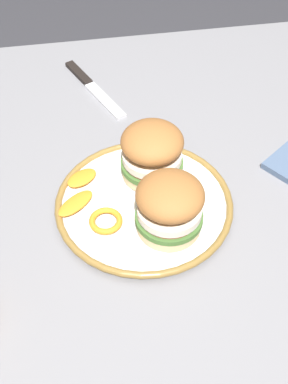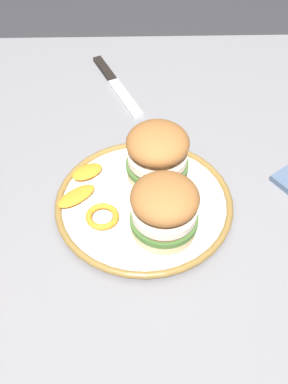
{
  "view_description": "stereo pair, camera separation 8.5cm",
  "coord_description": "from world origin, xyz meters",
  "px_view_note": "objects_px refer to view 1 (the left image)",
  "views": [
    {
      "loc": [
        0.14,
        0.61,
        1.41
      ],
      "look_at": [
        0.04,
        0.02,
        0.75
      ],
      "focal_mm": 50.74,
      "sensor_mm": 36.0,
      "label": 1
    },
    {
      "loc": [
        0.06,
        0.62,
        1.41
      ],
      "look_at": [
        0.04,
        0.02,
        0.75
      ],
      "focal_mm": 50.74,
      "sensor_mm": 36.0,
      "label": 2
    }
  ],
  "objects_px": {
    "dining_table": "(166,228)",
    "dinner_plate": "(144,204)",
    "sandwich_half_right": "(170,206)",
    "sandwich_half_left": "(152,152)",
    "table_knife": "(90,85)"
  },
  "relations": [
    {
      "from": "dinner_plate",
      "to": "dining_table",
      "type": "bearing_deg",
      "value": -157.83
    },
    {
      "from": "sandwich_half_left",
      "to": "sandwich_half_right",
      "type": "relative_size",
      "value": 0.84
    },
    {
      "from": "sandwich_half_left",
      "to": "table_knife",
      "type": "distance_m",
      "value": 0.31
    },
    {
      "from": "dinner_plate",
      "to": "table_knife",
      "type": "height_order",
      "value": "dinner_plate"
    },
    {
      "from": "dining_table",
      "to": "table_knife",
      "type": "relative_size",
      "value": 5.84
    },
    {
      "from": "dinner_plate",
      "to": "sandwich_half_right",
      "type": "xyz_separation_m",
      "value": [
        -0.03,
        0.06,
        0.06
      ]
    },
    {
      "from": "dinner_plate",
      "to": "table_knife",
      "type": "bearing_deg",
      "value": -80.75
    },
    {
      "from": "dining_table",
      "to": "dinner_plate",
      "type": "distance_m",
      "value": 0.11
    },
    {
      "from": "dinner_plate",
      "to": "table_knife",
      "type": "relative_size",
      "value": 1.45
    },
    {
      "from": "dinner_plate",
      "to": "sandwich_half_left",
      "type": "xyz_separation_m",
      "value": [
        -0.02,
        -0.06,
        0.06
      ]
    },
    {
      "from": "dinner_plate",
      "to": "sandwich_half_right",
      "type": "bearing_deg",
      "value": 116.81
    },
    {
      "from": "dinner_plate",
      "to": "sandwich_half_right",
      "type": "relative_size",
      "value": 2.28
    },
    {
      "from": "sandwich_half_left",
      "to": "sandwich_half_right",
      "type": "height_order",
      "value": "same"
    },
    {
      "from": "dining_table",
      "to": "dinner_plate",
      "type": "relative_size",
      "value": 4.04
    },
    {
      "from": "dinner_plate",
      "to": "sandwich_half_left",
      "type": "relative_size",
      "value": 2.7
    }
  ]
}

